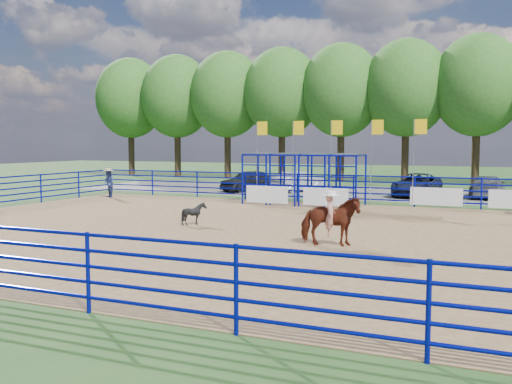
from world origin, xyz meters
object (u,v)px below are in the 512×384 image
(calf, at_px, (194,214))
(car_a, at_px, (248,180))
(horse_and_rider, at_px, (330,218))
(spectator_cowboy, at_px, (108,183))
(car_d, at_px, (487,187))
(car_b, at_px, (299,181))
(car_c, at_px, (417,185))

(calf, relative_size, car_a, 0.22)
(horse_and_rider, xyz_separation_m, spectator_cowboy, (-15.68, 9.61, -0.02))
(horse_and_rider, distance_m, calf, 6.33)
(car_a, height_order, car_d, car_a)
(calf, xyz_separation_m, car_b, (-1.25, 15.49, 0.20))
(horse_and_rider, relative_size, car_b, 0.58)
(calf, bearing_deg, car_b, 0.33)
(calf, xyz_separation_m, car_c, (6.07, 15.24, 0.22))
(horse_and_rider, xyz_separation_m, calf, (-5.93, 2.20, -0.41))
(car_a, distance_m, car_b, 3.22)
(car_c, relative_size, car_d, 1.11)
(car_b, bearing_deg, horse_and_rider, 136.46)
(spectator_cowboy, height_order, car_a, spectator_cowboy)
(calf, height_order, car_a, car_a)
(car_c, bearing_deg, spectator_cowboy, -149.54)
(car_b, xyz_separation_m, car_d, (11.08, 0.42, -0.02))
(calf, xyz_separation_m, car_a, (-4.35, 14.62, 0.24))
(horse_and_rider, relative_size, car_c, 0.48)
(calf, height_order, car_c, car_c)
(car_d, bearing_deg, car_c, 11.89)
(horse_and_rider, bearing_deg, car_d, 77.84)
(horse_and_rider, height_order, car_c, horse_and_rider)
(car_d, bearing_deg, spectator_cowboy, 25.13)
(calf, distance_m, spectator_cowboy, 12.26)
(spectator_cowboy, xyz_separation_m, car_b, (8.50, 8.08, -0.18))
(horse_and_rider, xyz_separation_m, car_d, (3.90, 18.11, -0.22))
(calf, relative_size, car_c, 0.18)
(horse_and_rider, bearing_deg, car_a, 121.43)
(horse_and_rider, distance_m, car_a, 19.71)
(calf, relative_size, spectator_cowboy, 0.53)
(horse_and_rider, bearing_deg, spectator_cowboy, 148.49)
(spectator_cowboy, relative_size, car_a, 0.41)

